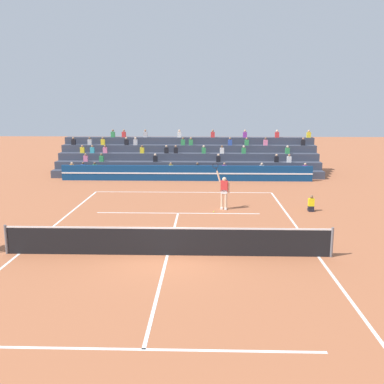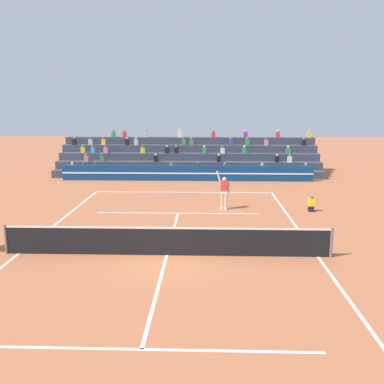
{
  "view_description": "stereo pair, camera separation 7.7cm",
  "coord_description": "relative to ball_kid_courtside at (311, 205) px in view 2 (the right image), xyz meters",
  "views": [
    {
      "loc": [
        1.37,
        -15.64,
        5.46
      ],
      "look_at": [
        0.71,
        6.43,
        1.1
      ],
      "focal_mm": 42.0,
      "sensor_mm": 36.0,
      "label": 1
    },
    {
      "loc": [
        1.45,
        -15.64,
        5.46
      ],
      "look_at": [
        0.71,
        6.43,
        1.1
      ],
      "focal_mm": 42.0,
      "sensor_mm": 36.0,
      "label": 2
    }
  ],
  "objects": [
    {
      "name": "tennis_net",
      "position": [
        -6.83,
        -7.07,
        0.21
      ],
      "size": [
        12.0,
        0.1,
        1.1
      ],
      "color": "slate",
      "rests_on": "ground"
    },
    {
      "name": "tennis_ball",
      "position": [
        -5.02,
        -0.4,
        -0.3
      ],
      "size": [
        0.07,
        0.07,
        0.07
      ],
      "primitive_type": "sphere",
      "color": "#C6DB33",
      "rests_on": "ground"
    },
    {
      "name": "ground_plane",
      "position": [
        -6.83,
        -7.07,
        -0.33
      ],
      "size": [
        120.0,
        120.0,
        0.0
      ],
      "primitive_type": "plane",
      "color": "#AD603D"
    },
    {
      "name": "bleacher_stand",
      "position": [
        -6.84,
        12.93,
        0.69
      ],
      "size": [
        20.27,
        4.75,
        3.38
      ],
      "color": "#383D4C",
      "rests_on": "ground"
    },
    {
      "name": "ball_kid_courtside",
      "position": [
        0.0,
        0.0,
        0.0
      ],
      "size": [
        0.3,
        0.36,
        0.84
      ],
      "color": "black",
      "rests_on": "ground"
    },
    {
      "name": "tennis_player",
      "position": [
        -4.49,
        0.32,
        0.66
      ],
      "size": [
        0.94,
        0.39,
        2.49
      ],
      "color": "beige",
      "rests_on": "ground"
    },
    {
      "name": "court_lines",
      "position": [
        -6.83,
        -7.07,
        -0.33
      ],
      "size": [
        11.1,
        23.9,
        0.01
      ],
      "color": "white",
      "rests_on": "ground"
    },
    {
      "name": "sponsor_banner_wall",
      "position": [
        -6.83,
        9.12,
        0.22
      ],
      "size": [
        18.0,
        0.26,
        1.1
      ],
      "color": "navy",
      "rests_on": "ground"
    }
  ]
}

